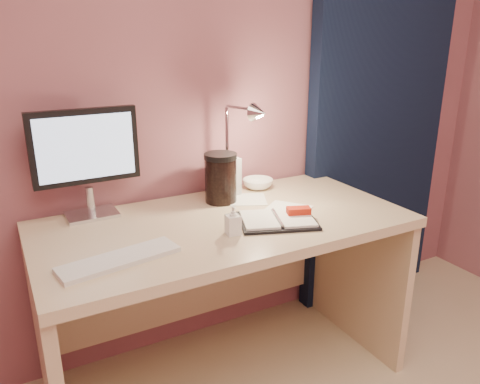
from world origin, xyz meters
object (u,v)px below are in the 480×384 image
coffee_cup (224,190)px  clear_cup (221,185)px  desk (217,265)px  desk_lamp (229,142)px  monitor (85,154)px  lotion_bottle (233,220)px  dark_jar (221,180)px  bowl (258,184)px  planner (279,219)px  product_box (225,177)px  keyboard (120,259)px

coffee_cup → clear_cup: size_ratio=0.89×
desk → desk_lamp: desk_lamp is taller
monitor → desk: bearing=-26.0°
lotion_bottle → dark_jar: size_ratio=0.57×
bowl → lotion_bottle: bearing=-129.8°
planner → monitor: bearing=166.9°
bowl → desk: bearing=-146.9°
monitor → dark_jar: bearing=-10.4°
dark_jar → desk_lamp: 0.17m
clear_cup → desk_lamp: desk_lamp is taller
bowl → product_box: (-0.17, -0.01, 0.06)m
lotion_bottle → desk_lamp: bearing=65.1°
dark_jar → lotion_bottle: bearing=-109.0°
bowl → desk_lamp: 0.33m
desk → monitor: bearing=154.9°
planner → desk_lamp: desk_lamp is taller
lotion_bottle → planner: bearing=5.4°
bowl → desk_lamp: desk_lamp is taller
desk → coffee_cup: size_ratio=11.42×
planner → coffee_cup: (-0.09, 0.28, 0.05)m
desk → lotion_bottle: bearing=-99.4°
coffee_cup → dark_jar: (-0.00, 0.03, 0.04)m
product_box → coffee_cup: bearing=-127.0°
dark_jar → clear_cup: bearing=45.1°
lotion_bottle → dark_jar: bearing=71.0°
monitor → lotion_bottle: 0.61m
keyboard → coffee_cup: coffee_cup is taller
desk → coffee_cup: coffee_cup is taller
keyboard → dark_jar: dark_jar is taller
keyboard → desk: bearing=17.8°
clear_cup → lotion_bottle: 0.35m
planner → product_box: bearing=115.5°
bowl → keyboard: bearing=-150.2°
monitor → keyboard: size_ratio=1.11×
coffee_cup → desk_lamp: bearing=1.7°
product_box → desk_lamp: 0.20m
clear_cup → desk_lamp: size_ratio=0.33×
desk_lamp → lotion_bottle: bearing=-136.9°
desk → clear_cup: (0.08, 0.12, 0.29)m
keyboard → bowl: size_ratio=2.73×
planner → lotion_bottle: bearing=-154.6°
keyboard → lotion_bottle: bearing=-6.9°
planner → lotion_bottle: lotion_bottle is taller
product_box → desk_lamp: bearing=-113.8°
planner → lotion_bottle: (-0.21, -0.02, 0.04)m
monitor → dark_jar: monitor is taller
keyboard → clear_cup: (0.53, 0.35, 0.06)m
bowl → product_box: 0.18m
clear_cup → lotion_bottle: clear_cup is taller
desk → dark_jar: bearing=56.5°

